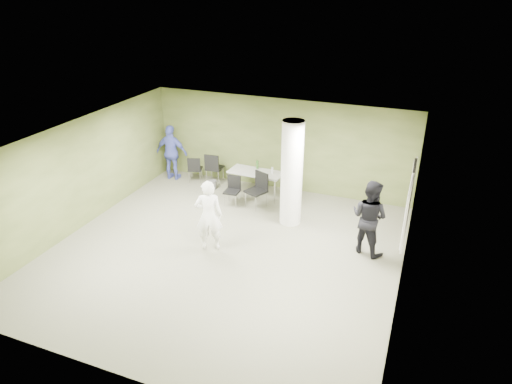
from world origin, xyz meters
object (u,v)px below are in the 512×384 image
at_px(chair_back_left, 195,168).
at_px(man_blue, 172,153).
at_px(woman_white, 209,215).
at_px(folding_table, 256,173).
at_px(man_black, 369,217).

relative_size(chair_back_left, man_blue, 0.47).
bearing_deg(woman_white, folding_table, -112.06).
bearing_deg(chair_back_left, man_blue, -17.42).
xyz_separation_m(man_black, man_blue, (-6.52, 2.12, -0.02)).
height_order(woman_white, man_blue, man_blue).
bearing_deg(man_black, chair_back_left, 1.50).
xyz_separation_m(chair_back_left, man_blue, (-0.78, -0.02, 0.40)).
distance_m(folding_table, man_black, 4.07).
bearing_deg(man_black, man_blue, 3.95).
distance_m(chair_back_left, woman_white, 4.04).
relative_size(chair_back_left, woman_white, 0.48).
distance_m(woman_white, man_black, 3.73).
bearing_deg(chair_back_left, man_black, 140.62).
relative_size(man_black, man_blue, 1.03).
height_order(woman_white, man_black, man_black).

